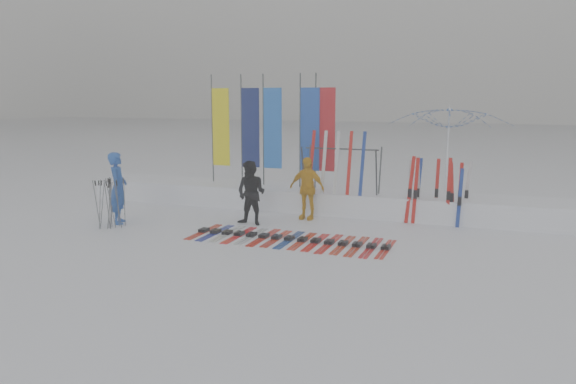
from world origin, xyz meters
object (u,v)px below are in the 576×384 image
at_px(person_yellow, 307,188).
at_px(person_black, 251,193).
at_px(tent_canopy, 448,158).
at_px(ski_rack, 341,164).
at_px(ski_row, 290,239).
at_px(person_blue, 118,188).

bearing_deg(person_yellow, person_black, -128.80).
bearing_deg(tent_canopy, ski_rack, -152.45).
relative_size(person_yellow, ski_rack, 0.80).
distance_m(ski_row, ski_rack, 3.38).
distance_m(person_yellow, ski_row, 2.39).
distance_m(person_blue, ski_rack, 5.80).
relative_size(tent_canopy, ski_rack, 1.63).
distance_m(person_yellow, ski_rack, 1.23).
bearing_deg(person_yellow, person_blue, -148.40).
relative_size(person_blue, person_black, 1.13).
relative_size(person_blue, ski_rack, 0.88).
xyz_separation_m(tent_canopy, ski_rack, (-2.62, -1.37, -0.11)).
bearing_deg(ski_rack, ski_row, -96.02).
height_order(person_yellow, ski_rack, ski_rack).
bearing_deg(person_black, person_yellow, 51.48).
height_order(person_blue, tent_canopy, tent_canopy).
height_order(person_black, person_yellow, person_yellow).
relative_size(person_black, person_yellow, 0.98).
height_order(person_black, ski_row, person_black).
bearing_deg(person_blue, tent_canopy, -88.67).
height_order(person_yellow, tent_canopy, tent_canopy).
xyz_separation_m(person_black, tent_canopy, (4.38, 3.34, 0.70)).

